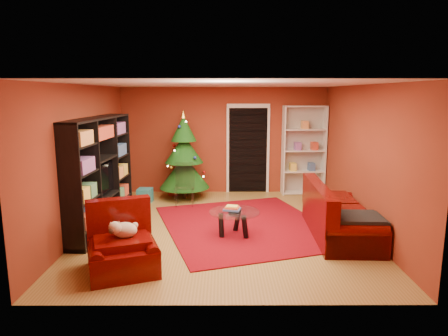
{
  "coord_description": "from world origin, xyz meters",
  "views": [
    {
      "loc": [
        -0.02,
        -7.05,
        2.44
      ],
      "look_at": [
        0.0,
        0.4,
        1.05
      ],
      "focal_mm": 32.0,
      "sensor_mm": 36.0,
      "label": 1
    }
  ],
  "objects_px": {
    "dog": "(125,230)",
    "acrylic_chair": "(185,187)",
    "gift_box_red": "(173,191)",
    "white_bookshelf": "(304,150)",
    "armchair": "(122,245)",
    "sofa": "(341,210)",
    "media_unit": "(100,173)",
    "gift_box_teal": "(145,195)",
    "coffee_table": "(234,223)",
    "christmas_tree": "(184,156)",
    "rug": "(245,225)"
  },
  "relations": [
    {
      "from": "gift_box_teal",
      "to": "gift_box_red",
      "type": "bearing_deg",
      "value": 47.9
    },
    {
      "from": "dog",
      "to": "christmas_tree",
      "type": "bearing_deg",
      "value": 63.47
    },
    {
      "from": "christmas_tree",
      "to": "armchair",
      "type": "relative_size",
      "value": 2.1
    },
    {
      "from": "rug",
      "to": "christmas_tree",
      "type": "xyz_separation_m",
      "value": [
        -1.32,
        2.03,
        1.0
      ]
    },
    {
      "from": "christmas_tree",
      "to": "sofa",
      "type": "height_order",
      "value": "christmas_tree"
    },
    {
      "from": "gift_box_red",
      "to": "white_bookshelf",
      "type": "bearing_deg",
      "value": 3.11
    },
    {
      "from": "armchair",
      "to": "dog",
      "type": "relative_size",
      "value": 2.48
    },
    {
      "from": "white_bookshelf",
      "to": "dog",
      "type": "xyz_separation_m",
      "value": [
        -3.33,
        -4.34,
        -0.5
      ]
    },
    {
      "from": "armchair",
      "to": "acrylic_chair",
      "type": "height_order",
      "value": "acrylic_chair"
    },
    {
      "from": "media_unit",
      "to": "dog",
      "type": "relative_size",
      "value": 6.61
    },
    {
      "from": "white_bookshelf",
      "to": "acrylic_chair",
      "type": "distance_m",
      "value": 3.09
    },
    {
      "from": "rug",
      "to": "christmas_tree",
      "type": "relative_size",
      "value": 1.59
    },
    {
      "from": "white_bookshelf",
      "to": "coffee_table",
      "type": "relative_size",
      "value": 2.55
    },
    {
      "from": "rug",
      "to": "gift_box_teal",
      "type": "distance_m",
      "value": 2.74
    },
    {
      "from": "gift_box_teal",
      "to": "white_bookshelf",
      "type": "height_order",
      "value": "white_bookshelf"
    },
    {
      "from": "white_bookshelf",
      "to": "media_unit",
      "type": "bearing_deg",
      "value": -152.19
    },
    {
      "from": "gift_box_teal",
      "to": "armchair",
      "type": "distance_m",
      "value": 3.63
    },
    {
      "from": "christmas_tree",
      "to": "armchair",
      "type": "xyz_separation_m",
      "value": [
        -0.49,
        -3.98,
        -0.63
      ]
    },
    {
      "from": "armchair",
      "to": "acrylic_chair",
      "type": "relative_size",
      "value": 1.17
    },
    {
      "from": "coffee_table",
      "to": "dog",
      "type": "bearing_deg",
      "value": -139.54
    },
    {
      "from": "white_bookshelf",
      "to": "dog",
      "type": "relative_size",
      "value": 5.54
    },
    {
      "from": "dog",
      "to": "sofa",
      "type": "height_order",
      "value": "sofa"
    },
    {
      "from": "christmas_tree",
      "to": "dog",
      "type": "relative_size",
      "value": 5.23
    },
    {
      "from": "christmas_tree",
      "to": "acrylic_chair",
      "type": "xyz_separation_m",
      "value": [
        0.06,
        -0.67,
        -0.59
      ]
    },
    {
      "from": "dog",
      "to": "acrylic_chair",
      "type": "distance_m",
      "value": 3.29
    },
    {
      "from": "media_unit",
      "to": "acrylic_chair",
      "type": "relative_size",
      "value": 3.1
    },
    {
      "from": "gift_box_red",
      "to": "armchair",
      "type": "xyz_separation_m",
      "value": [
        -0.18,
        -4.23,
        0.29
      ]
    },
    {
      "from": "rug",
      "to": "dog",
      "type": "height_order",
      "value": "dog"
    },
    {
      "from": "gift_box_teal",
      "to": "sofa",
      "type": "distance_m",
      "value": 4.41
    },
    {
      "from": "rug",
      "to": "white_bookshelf",
      "type": "height_order",
      "value": "white_bookshelf"
    },
    {
      "from": "gift_box_teal",
      "to": "gift_box_red",
      "type": "distance_m",
      "value": 0.85
    },
    {
      "from": "christmas_tree",
      "to": "coffee_table",
      "type": "relative_size",
      "value": 2.4
    },
    {
      "from": "gift_box_teal",
      "to": "white_bookshelf",
      "type": "relative_size",
      "value": 0.14
    },
    {
      "from": "armchair",
      "to": "sofa",
      "type": "distance_m",
      "value": 3.71
    },
    {
      "from": "white_bookshelf",
      "to": "coffee_table",
      "type": "distance_m",
      "value": 3.59
    },
    {
      "from": "rug",
      "to": "gift_box_red",
      "type": "height_order",
      "value": "gift_box_red"
    },
    {
      "from": "christmas_tree",
      "to": "white_bookshelf",
      "type": "height_order",
      "value": "white_bookshelf"
    },
    {
      "from": "gift_box_red",
      "to": "white_bookshelf",
      "type": "distance_m",
      "value": 3.33
    },
    {
      "from": "christmas_tree",
      "to": "white_bookshelf",
      "type": "relative_size",
      "value": 0.94
    },
    {
      "from": "gift_box_red",
      "to": "dog",
      "type": "distance_m",
      "value": 4.19
    },
    {
      "from": "rug",
      "to": "sofa",
      "type": "bearing_deg",
      "value": -17.96
    },
    {
      "from": "sofa",
      "to": "coffee_table",
      "type": "relative_size",
      "value": 2.46
    },
    {
      "from": "christmas_tree",
      "to": "rug",
      "type": "bearing_deg",
      "value": -57.06
    },
    {
      "from": "acrylic_chair",
      "to": "coffee_table",
      "type": "bearing_deg",
      "value": -62.06
    },
    {
      "from": "sofa",
      "to": "acrylic_chair",
      "type": "bearing_deg",
      "value": 59.02
    },
    {
      "from": "gift_box_red",
      "to": "coffee_table",
      "type": "bearing_deg",
      "value": -63.54
    },
    {
      "from": "rug",
      "to": "coffee_table",
      "type": "height_order",
      "value": "coffee_table"
    },
    {
      "from": "gift_box_teal",
      "to": "acrylic_chair",
      "type": "relative_size",
      "value": 0.37
    },
    {
      "from": "gift_box_teal",
      "to": "coffee_table",
      "type": "height_order",
      "value": "coffee_table"
    },
    {
      "from": "rug",
      "to": "sofa",
      "type": "xyz_separation_m",
      "value": [
        1.63,
        -0.53,
        0.45
      ]
    }
  ]
}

